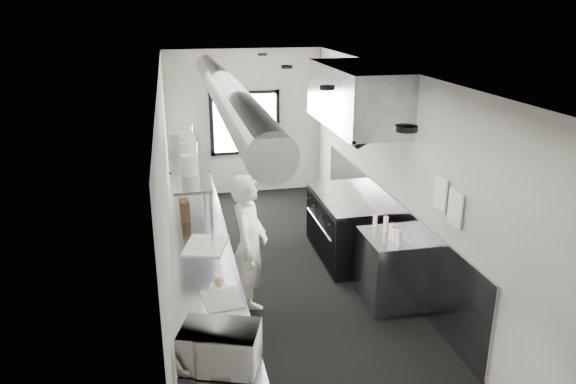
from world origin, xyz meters
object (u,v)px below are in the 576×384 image
prep_counter (202,280)px  cutting_board (206,245)px  plate_stack_c (187,144)px  squeeze_bottle_a (399,238)px  line_cook (249,248)px  squeeze_bottle_e (375,220)px  squeeze_bottle_c (391,231)px  pass_shelf (189,160)px  squeeze_bottle_b (394,236)px  far_work_table (189,186)px  small_plate (219,286)px  squeeze_bottle_d (386,224)px  deli_tub_a (202,364)px  plate_stack_d (185,136)px  knife_block (185,210)px  range (347,227)px  plate_stack_a (189,165)px  microwave (220,347)px  deli_tub_b (204,349)px  plate_stack_b (189,153)px  bottle_station (390,269)px

prep_counter → cutting_board: bearing=-18.7°
plate_stack_c → squeeze_bottle_a: size_ratio=1.60×
line_cook → squeeze_bottle_e: bearing=-61.4°
prep_counter → squeeze_bottle_c: squeeze_bottle_c is taller
pass_shelf → squeeze_bottle_a: 3.09m
squeeze_bottle_b → squeeze_bottle_c: (0.02, 0.13, 0.01)m
far_work_table → cutting_board: size_ratio=1.99×
small_plate → squeeze_bottle_d: size_ratio=1.03×
deli_tub_a → small_plate: size_ratio=0.79×
plate_stack_d → squeeze_bottle_c: bearing=-45.6°
deli_tub_a → knife_block: (-0.02, 3.21, 0.08)m
range → plate_stack_a: 2.61m
knife_block → squeeze_bottle_d: (2.43, -0.90, -0.04)m
far_work_table → microwave: size_ratio=2.17×
deli_tub_b → plate_stack_c: 3.83m
cutting_board → squeeze_bottle_d: 2.23m
line_cook → plate_stack_d: size_ratio=5.29×
range → plate_stack_c: bearing=169.6°
squeeze_bottle_a → far_work_table: bearing=118.5°
line_cook → plate_stack_b: bearing=41.8°
small_plate → squeeze_bottle_a: 2.22m
cutting_board → squeeze_bottle_c: size_ratio=3.42×
squeeze_bottle_a → plate_stack_b: bearing=143.9°
range → squeeze_bottle_e: (0.02, -1.06, 0.51)m
squeeze_bottle_a → squeeze_bottle_e: squeeze_bottle_a is taller
bottle_station → squeeze_bottle_c: bearing=-125.6°
knife_block → deli_tub_b: bearing=-94.3°
microwave → plate_stack_b: size_ratio=1.91×
squeeze_bottle_d → knife_block: bearing=159.7°
bottle_station → deli_tub_a: (-2.43, -2.13, 0.50)m
microwave → plate_stack_a: (-0.07, 2.98, 0.63)m
small_plate → microwave: bearing=-94.6°
squeeze_bottle_c → squeeze_bottle_b: bearing=-96.8°
plate_stack_b → microwave: bearing=-89.1°
pass_shelf → plate_stack_b: (0.00, -0.30, 0.18)m
range → microwave: (-2.17, -3.51, 0.60)m
line_cook → cutting_board: size_ratio=2.96×
deli_tub_b → squeeze_bottle_c: 3.04m
plate_stack_c → squeeze_bottle_b: bearing=-40.6°
deli_tub_b → range: bearing=55.6°
bottle_station → microwave: size_ratio=1.63×
small_plate → squeeze_bottle_d: squeeze_bottle_d is taller
squeeze_bottle_c → plate_stack_a: bearing=158.7°
plate_stack_c → squeeze_bottle_b: plate_stack_c is taller
line_cook → plate_stack_d: 2.51m
range → squeeze_bottle_e: size_ratio=9.84×
deli_tub_a → plate_stack_b: plate_stack_b is taller
far_work_table → knife_block: size_ratio=4.50×
plate_stack_a → knife_block: bearing=112.7°
range → squeeze_bottle_a: size_ratio=7.97×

